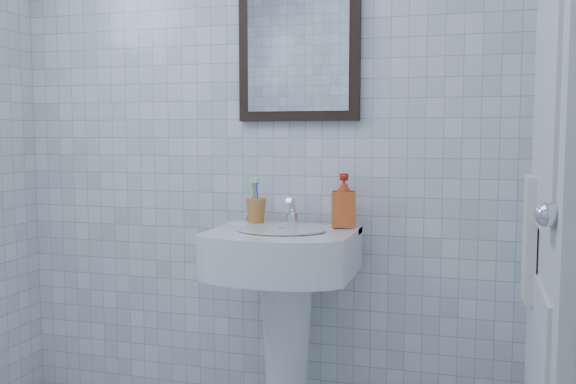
% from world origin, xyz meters
% --- Properties ---
extents(wall_back, '(2.20, 0.02, 2.50)m').
position_xyz_m(wall_back, '(0.00, 1.20, 1.25)').
color(wall_back, white).
rests_on(wall_back, ground).
extents(washbasin, '(0.54, 0.40, 0.84)m').
position_xyz_m(washbasin, '(0.18, 0.99, 0.56)').
color(washbasin, white).
rests_on(washbasin, ground).
extents(faucet, '(0.05, 0.10, 0.11)m').
position_xyz_m(faucet, '(0.18, 1.08, 0.87)').
color(faucet, silver).
rests_on(faucet, washbasin).
extents(toothbrush_cup, '(0.11, 0.11, 0.10)m').
position_xyz_m(toothbrush_cup, '(0.03, 1.09, 0.88)').
color(toothbrush_cup, '#CA7D35').
rests_on(toothbrush_cup, washbasin).
extents(soap_dispenser, '(0.11, 0.11, 0.20)m').
position_xyz_m(soap_dispenser, '(0.39, 1.09, 0.93)').
color(soap_dispenser, '#E24E16').
rests_on(soap_dispenser, washbasin).
extents(wall_mirror, '(0.50, 0.04, 0.62)m').
position_xyz_m(wall_mirror, '(0.18, 1.18, 1.55)').
color(wall_mirror, black).
rests_on(wall_mirror, wall_back).
extents(bathroom_door, '(0.04, 0.80, 2.00)m').
position_xyz_m(bathroom_door, '(1.08, 0.55, 1.00)').
color(bathroom_door, silver).
rests_on(bathroom_door, ground).
extents(towel_ring, '(0.01, 0.18, 0.18)m').
position_xyz_m(towel_ring, '(1.06, 0.72, 1.05)').
color(towel_ring, silver).
rests_on(towel_ring, wall_right).
extents(hand_towel, '(0.03, 0.16, 0.38)m').
position_xyz_m(hand_towel, '(1.04, 0.72, 0.87)').
color(hand_towel, white).
rests_on(hand_towel, towel_ring).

